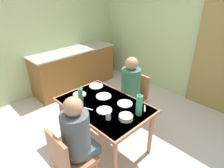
{
  "coord_description": "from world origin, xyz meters",
  "views": [
    {
      "loc": [
        1.82,
        -1.52,
        2.17
      ],
      "look_at": [
        0.16,
        0.11,
        0.98
      ],
      "focal_mm": 31.21,
      "sensor_mm": 36.0,
      "label": 1
    }
  ],
  "objects": [
    {
      "name": "drinking_glass_by_near_diner",
      "position": [
        0.44,
        -0.23,
        0.78
      ],
      "size": [
        0.06,
        0.06,
        0.1
      ],
      "primitive_type": "cylinder",
      "color": "silver",
      "rests_on": "dining_table"
    },
    {
      "name": "dinner_plate_near_right",
      "position": [
        0.36,
        0.16,
        0.74
      ],
      "size": [
        0.21,
        0.21,
        0.01
      ],
      "primitive_type": "cylinder",
      "color": "white",
      "rests_on": "dining_table"
    },
    {
      "name": "chair_near_diner",
      "position": [
        0.43,
        -0.81,
        0.5
      ],
      "size": [
        0.4,
        0.4,
        0.87
      ],
      "color": "#A56846",
      "rests_on": "ground_plane"
    },
    {
      "name": "chair_far_diner",
      "position": [
        0.07,
        0.73,
        0.5
      ],
      "size": [
        0.4,
        0.4,
        0.87
      ],
      "rotation": [
        0.0,
        0.0,
        3.14
      ],
      "color": "#A56846",
      "rests_on": "ground_plane"
    },
    {
      "name": "wall_left",
      "position": [
        -2.07,
        0.55,
        1.4
      ],
      "size": [
        0.1,
        3.32,
        2.81
      ],
      "primitive_type": "cube",
      "color": "#A9B983",
      "rests_on": "ground_plane"
    },
    {
      "name": "dining_table",
      "position": [
        0.16,
        -0.04,
        0.65
      ],
      "size": [
        1.25,
        0.84,
        0.73
      ],
      "color": "#A56846",
      "rests_on": "ground_plane"
    },
    {
      "name": "ground_plane",
      "position": [
        0.0,
        0.0,
        0.0
      ],
      "size": [
        5.75,
        5.75,
        0.0
      ],
      "primitive_type": "plane",
      "color": "beige"
    },
    {
      "name": "serving_bowl_center",
      "position": [
        0.59,
        -0.08,
        0.76
      ],
      "size": [
        0.17,
        0.17,
        0.05
      ],
      "primitive_type": "cylinder",
      "color": "#E3E9C4",
      "rests_on": "dining_table"
    },
    {
      "name": "bread_plate_sliced",
      "position": [
        -0.27,
        -0.13,
        0.74
      ],
      "size": [
        0.19,
        0.19,
        0.02
      ],
      "primitive_type": "cylinder",
      "color": "#DBB77A",
      "rests_on": "dining_table"
    },
    {
      "name": "kitchen_counter",
      "position": [
        -1.74,
        0.77,
        0.45
      ],
      "size": [
        0.61,
        1.94,
        0.91
      ],
      "color": "brown",
      "rests_on": "ground_plane"
    },
    {
      "name": "dinner_plate_far_side",
      "position": [
        0.28,
        -0.15,
        0.74
      ],
      "size": [
        0.2,
        0.2,
        0.01
      ],
      "primitive_type": "cylinder",
      "color": "white",
      "rests_on": "dining_table"
    },
    {
      "name": "water_bottle_green_near",
      "position": [
        -0.07,
        -0.26,
        0.86
      ],
      "size": [
        0.07,
        0.07,
        0.27
      ],
      "color": "#3A8964",
      "rests_on": "dining_table"
    },
    {
      "name": "dinner_plate_near_left",
      "position": [
        0.01,
        0.09,
        0.74
      ],
      "size": [
        0.22,
        0.22,
        0.01
      ],
      "primitive_type": "cylinder",
      "color": "white",
      "rests_on": "dining_table"
    },
    {
      "name": "cutlery_fork_near",
      "position": [
        0.61,
        0.27,
        0.73
      ],
      "size": [
        0.1,
        0.13,
        0.0
      ],
      "primitive_type": "cube",
      "rotation": [
        0.0,
        0.0,
        2.22
      ],
      "color": "silver",
      "rests_on": "dining_table"
    },
    {
      "name": "person_near_diner",
      "position": [
        0.43,
        -0.67,
        0.78
      ],
      "size": [
        0.3,
        0.37,
        0.77
      ],
      "color": "#42545D",
      "rests_on": "ground_plane"
    },
    {
      "name": "cutlery_knife_near",
      "position": [
        0.09,
        -0.27,
        0.73
      ],
      "size": [
        0.15,
        0.07,
        0.0
      ],
      "primitive_type": "cube",
      "rotation": [
        0.0,
        0.0,
        3.51
      ],
      "color": "silver",
      "rests_on": "dining_table"
    },
    {
      "name": "wall_back",
      "position": [
        0.0,
        2.21,
        1.4
      ],
      "size": [
        4.35,
        0.1,
        2.81
      ],
      "primitive_type": "cube",
      "color": "#A6BC83",
      "rests_on": "ground_plane"
    },
    {
      "name": "dinner_plate_far_center",
      "position": [
        -0.31,
        0.22,
        0.74
      ],
      "size": [
        0.22,
        0.22,
        0.01
      ],
      "primitive_type": "cylinder",
      "color": "white",
      "rests_on": "dining_table"
    },
    {
      "name": "door_wooden",
      "position": [
        0.77,
        2.13,
        1.0
      ],
      "size": [
        0.8,
        0.05,
        2.0
      ],
      "primitive_type": "cube",
      "color": "olive",
      "rests_on": "ground_plane"
    },
    {
      "name": "person_far_diner",
      "position": [
        0.07,
        0.6,
        0.78
      ],
      "size": [
        0.3,
        0.37,
        0.77
      ],
      "rotation": [
        0.0,
        0.0,
        3.14
      ],
      "color": "#406E4B",
      "rests_on": "ground_plane"
    },
    {
      "name": "water_bottle_green_far",
      "position": [
        0.64,
        0.11,
        0.88
      ],
      "size": [
        0.08,
        0.08,
        0.3
      ],
      "color": "#33926A",
      "rests_on": "dining_table"
    }
  ]
}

